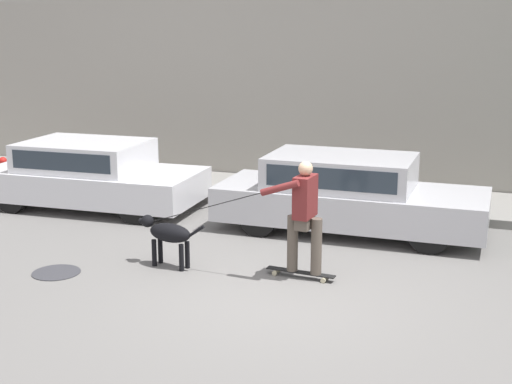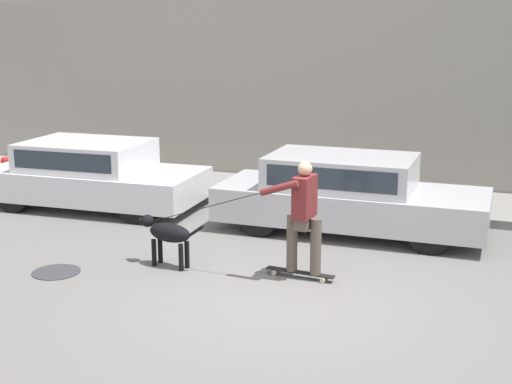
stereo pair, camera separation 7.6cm
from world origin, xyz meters
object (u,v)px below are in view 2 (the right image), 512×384
parked_car_0 (93,175)px  dog (168,234)px  skateboarder (303,213)px  parked_car_1 (348,195)px  fire_hydrant (6,171)px

parked_car_0 → dog: 3.87m
skateboarder → parked_car_1: bearing=-86.7°
parked_car_0 → skateboarder: size_ratio=1.49×
fire_hydrant → dog: bearing=-31.3°
parked_car_0 → skateboarder: (4.82, -2.40, 0.31)m
fire_hydrant → skateboarder: bearing=-23.0°
dog → skateboarder: size_ratio=0.40×
parked_car_0 → fire_hydrant: bearing=162.1°
parked_car_1 → skateboarder: size_ratio=1.60×
skateboarder → fire_hydrant: skateboarder is taller
parked_car_1 → dog: parked_car_1 is taller
fire_hydrant → parked_car_0: bearing=-15.9°
parked_car_1 → skateboarder: 2.42m
parked_car_1 → skateboarder: skateboarder is taller
skateboarder → parked_car_0: bearing=-21.4°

